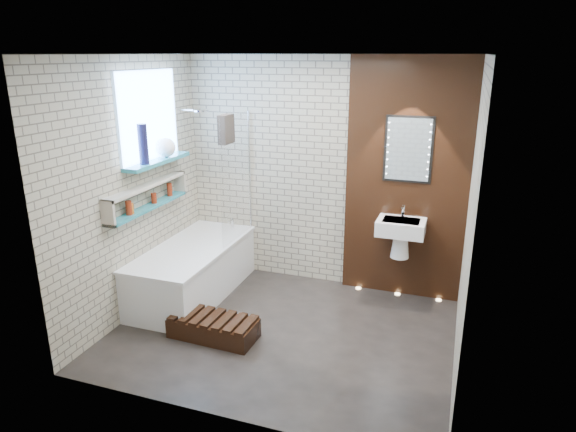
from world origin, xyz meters
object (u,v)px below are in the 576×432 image
at_px(bath_screen, 236,178).
at_px(led_mirror, 408,150).
at_px(washbasin, 401,232).
at_px(bathtub, 193,270).
at_px(walnut_step, 214,328).

relative_size(bath_screen, led_mirror, 2.00).
bearing_deg(led_mirror, washbasin, -90.00).
height_order(bathtub, walnut_step, bathtub).
height_order(led_mirror, walnut_step, led_mirror).
xyz_separation_m(bath_screen, washbasin, (1.82, 0.18, -0.49)).
bearing_deg(bath_screen, walnut_step, -77.22).
bearing_deg(led_mirror, bathtub, -160.22).
relative_size(bathtub, walnut_step, 2.08).
bearing_deg(washbasin, walnut_step, -138.44).
height_order(bathtub, bath_screen, bath_screen).
height_order(washbasin, walnut_step, washbasin).
bearing_deg(bathtub, washbasin, 16.01).
distance_m(led_mirror, walnut_step, 2.68).
xyz_separation_m(bathtub, walnut_step, (0.62, -0.75, -0.20)).
xyz_separation_m(washbasin, led_mirror, (0.00, 0.16, 0.86)).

